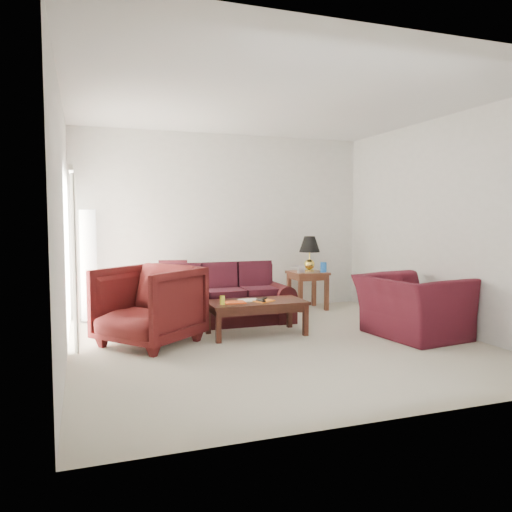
# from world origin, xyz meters

# --- Properties ---
(floor) EXTENTS (5.00, 5.00, 0.00)m
(floor) POSITION_xyz_m (0.00, 0.00, 0.00)
(floor) COLOR beige
(floor) RESTS_ON ground
(blinds) EXTENTS (0.10, 2.00, 2.16)m
(blinds) POSITION_xyz_m (-2.42, 1.30, 1.08)
(blinds) COLOR silver
(blinds) RESTS_ON ground
(sofa) EXTENTS (2.16, 1.11, 0.85)m
(sofa) POSITION_xyz_m (-0.33, 1.41, 0.43)
(sofa) COLOR black
(sofa) RESTS_ON ground
(throw_pillow) EXTENTS (0.48, 0.31, 0.46)m
(throw_pillow) POSITION_xyz_m (-0.97, 2.04, 0.70)
(throw_pillow) COLOR black
(throw_pillow) RESTS_ON sofa
(end_table) EXTENTS (0.62, 0.62, 0.65)m
(end_table) POSITION_xyz_m (1.38, 2.07, 0.33)
(end_table) COLOR brown
(end_table) RESTS_ON ground
(table_lamp) EXTENTS (0.37, 0.37, 0.61)m
(table_lamp) POSITION_xyz_m (1.44, 2.13, 0.96)
(table_lamp) COLOR #E3C447
(table_lamp) RESTS_ON end_table
(clock) EXTENTS (0.14, 0.08, 0.13)m
(clock) POSITION_xyz_m (1.19, 1.94, 0.72)
(clock) COLOR silver
(clock) RESTS_ON end_table
(blue_canister) EXTENTS (0.14, 0.14, 0.17)m
(blue_canister) POSITION_xyz_m (1.59, 1.90, 0.74)
(blue_canister) COLOR #1B59AF
(blue_canister) RESTS_ON end_table
(picture_frame) EXTENTS (0.16, 0.19, 0.05)m
(picture_frame) POSITION_xyz_m (1.27, 2.29, 0.74)
(picture_frame) COLOR silver
(picture_frame) RESTS_ON end_table
(floor_lamp) EXTENTS (0.37, 0.37, 1.73)m
(floor_lamp) POSITION_xyz_m (-2.23, 2.20, 0.87)
(floor_lamp) COLOR white
(floor_lamp) RESTS_ON ground
(armchair_left) EXTENTS (1.52, 1.52, 0.99)m
(armchair_left) POSITION_xyz_m (-1.54, 0.49, 0.50)
(armchair_left) COLOR #3D0E0E
(armchair_left) RESTS_ON ground
(armchair_right) EXTENTS (1.25, 1.39, 0.82)m
(armchair_right) POSITION_xyz_m (1.82, -0.24, 0.41)
(armchair_right) COLOR #3E0E18
(armchair_right) RESTS_ON ground
(coffee_table) EXTENTS (1.41, 0.87, 0.46)m
(coffee_table) POSITION_xyz_m (-0.10, 0.55, 0.23)
(coffee_table) COLOR black
(coffee_table) RESTS_ON ground
(magazine_red) EXTENTS (0.29, 0.23, 0.02)m
(magazine_red) POSITION_xyz_m (-0.42, 0.50, 0.47)
(magazine_red) COLOR #C64013
(magazine_red) RESTS_ON coffee_table
(magazine_white) EXTENTS (0.27, 0.21, 0.02)m
(magazine_white) POSITION_xyz_m (-0.19, 0.61, 0.47)
(magazine_white) COLOR white
(magazine_white) RESTS_ON coffee_table
(magazine_orange) EXTENTS (0.31, 0.29, 0.01)m
(magazine_orange) POSITION_xyz_m (-0.02, 0.49, 0.47)
(magazine_orange) COLOR orange
(magazine_orange) RESTS_ON coffee_table
(remote_a) EXTENTS (0.09, 0.17, 0.02)m
(remote_a) POSITION_xyz_m (-0.08, 0.42, 0.49)
(remote_a) COLOR black
(remote_a) RESTS_ON coffee_table
(remote_b) EXTENTS (0.13, 0.14, 0.02)m
(remote_b) POSITION_xyz_m (-0.00, 0.54, 0.49)
(remote_b) COLOR black
(remote_b) RESTS_ON coffee_table
(yellow_glass) EXTENTS (0.08, 0.08, 0.12)m
(yellow_glass) POSITION_xyz_m (-0.61, 0.43, 0.52)
(yellow_glass) COLOR #F6FF38
(yellow_glass) RESTS_ON coffee_table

